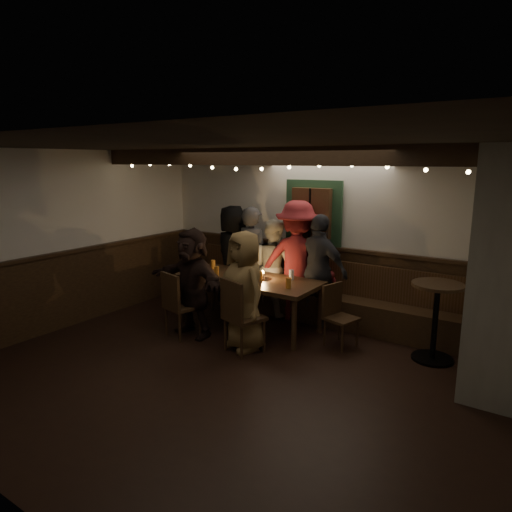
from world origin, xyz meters
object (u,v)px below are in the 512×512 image
Objects in this scene: person_e at (319,271)px; high_top at (436,312)px; chair_near_left at (177,301)px; person_f at (192,282)px; chair_end at (337,311)px; chair_near_right at (238,312)px; person_g at (244,291)px; dining_table at (248,282)px; person_c at (274,267)px; person_b at (252,259)px; person_a at (233,256)px; person_d at (297,261)px.

high_top is at bearing -177.45° from person_e.
person_f reaches higher than chair_near_left.
high_top is at bearing 10.55° from chair_end.
chair_near_right reaches higher than chair_near_left.
person_e reaches higher than person_g.
dining_table is 2.28× the size of chair_near_left.
person_e is (1.40, 1.56, 0.32)m from chair_near_left.
person_c is at bearing 92.91° from dining_table.
person_b is at bearing 120.33° from dining_table.
chair_end is 0.86m from person_e.
person_g is (0.82, -1.38, -0.08)m from person_b.
person_b is at bearing 96.76° from person_f.
person_a is 1.02× the size of person_e.
person_f is (-0.48, -0.68, 0.07)m from dining_table.
person_d is (-2.15, 0.38, 0.30)m from high_top.
chair_near_left is 0.50× the size of person_d.
person_d reaches higher than person_f.
chair_near_left is 0.55× the size of person_e.
chair_near_left is 1.67m from person_a.
person_g reaches higher than dining_table.
person_c is (0.80, 0.04, -0.09)m from person_a.
chair_near_left is 1.76m from person_c.
chair_near_left is 0.95× the size of chair_near_right.
person_e is 1.87m from person_f.
person_f reaches higher than chair_end.
person_d is (1.24, 0.00, 0.07)m from person_a.
dining_table is 2.59m from high_top.
person_c reaches higher than dining_table.
chair_end is 0.49× the size of person_e.
person_c is at bearing 71.72° from chair_near_left.
person_b is 1.23m from person_e.
person_b is (-2.98, 0.36, 0.24)m from high_top.
person_f reaches higher than chair_near_right.
dining_table is 1.38m from chair_end.
person_a is at bearing 129.01° from chair_near_right.
chair_near_left is 0.54× the size of person_b.
high_top is 0.64× the size of person_f.
chair_near_right is 0.64× the size of person_c.
person_f is (-0.91, 0.16, 0.22)m from chair_near_right.
person_a is 1.12× the size of person_c.
dining_table is 1.38× the size of person_f.
chair_near_right is at bearing 120.76° from person_c.
person_e is at bearing 154.50° from person_d.
person_e is at bearing -172.17° from person_c.
dining_table is 1.07m from person_e.
person_f is (0.36, -1.41, -0.09)m from person_a.
chair_near_right is 0.57× the size of person_b.
person_c is (-2.60, 0.42, 0.14)m from high_top.
chair_near_right is at bearing 122.54° from person_b.
person_g reaches higher than chair_near_left.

